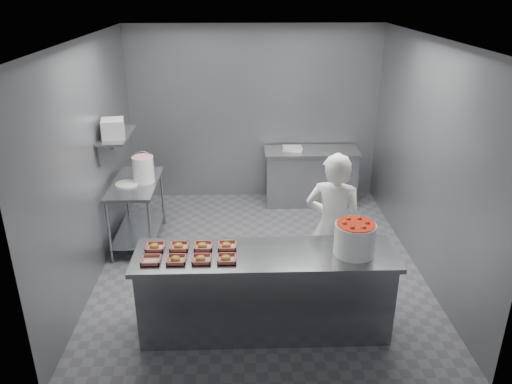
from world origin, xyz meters
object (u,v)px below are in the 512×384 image
at_px(tray_7, 227,246).
at_px(strawberry_tub, 355,238).
at_px(tray_1, 176,259).
at_px(tray_0, 151,260).
at_px(service_counter, 265,292).
at_px(tray_6, 203,246).
at_px(tray_2, 201,259).
at_px(worker, 333,228).
at_px(prep_table, 137,203).
at_px(tray_3, 226,259).
at_px(glaze_bucket, 143,169).
at_px(appliance, 113,128).
at_px(tray_4, 155,247).
at_px(tray_5, 179,246).
at_px(back_counter, 310,176).

xyz_separation_m(tray_7, strawberry_tub, (1.25, -0.16, 0.15)).
bearing_deg(tray_1, tray_0, 180.00).
xyz_separation_m(service_counter, tray_6, (-0.62, 0.13, 0.47)).
xyz_separation_m(tray_2, worker, (1.40, 0.73, -0.06)).
distance_m(tray_0, worker, 2.01).
bearing_deg(prep_table, worker, -29.07).
bearing_deg(tray_7, strawberry_tub, -7.18).
xyz_separation_m(tray_3, glaze_bucket, (-1.14, 2.09, 0.16)).
xyz_separation_m(tray_0, appliance, (-0.72, 1.94, 0.76)).
xyz_separation_m(tray_4, strawberry_tub, (1.97, -0.16, 0.15)).
distance_m(worker, strawberry_tub, 0.67).
bearing_deg(glaze_bucket, tray_3, -61.36).
height_order(tray_6, worker, worker).
xyz_separation_m(tray_1, tray_5, (0.00, 0.26, 0.00)).
relative_size(tray_1, tray_6, 1.00).
distance_m(service_counter, appliance, 2.85).
xyz_separation_m(back_counter, tray_4, (-2.00, -3.12, 0.47)).
bearing_deg(tray_3, tray_5, 151.93).
xyz_separation_m(back_counter, tray_0, (-2.00, -3.38, 0.47)).
bearing_deg(tray_7, tray_1, -151.93).
bearing_deg(tray_3, tray_7, 90.00).
bearing_deg(strawberry_tub, tray_3, -175.46).
bearing_deg(tray_5, back_counter, 60.59).
height_order(tray_6, glaze_bucket, glaze_bucket).
height_order(tray_4, glaze_bucket, glaze_bucket).
xyz_separation_m(tray_6, tray_7, (0.24, 0.00, 0.00)).
height_order(tray_1, tray_7, same).
relative_size(tray_1, tray_2, 1.00).
bearing_deg(tray_3, tray_4, 160.43).
relative_size(tray_2, tray_3, 1.00).
relative_size(service_counter, back_counter, 1.73).
bearing_deg(appliance, tray_3, -64.14).
xyz_separation_m(service_counter, back_counter, (0.90, 3.25, -0.00)).
distance_m(worker, glaze_bucket, 2.68).
distance_m(prep_table, appliance, 1.11).
relative_size(back_counter, tray_0, 8.01).
bearing_deg(tray_5, tray_2, -46.85).
distance_m(prep_table, tray_6, 2.12).
height_order(prep_table, worker, worker).
bearing_deg(tray_4, tray_0, -89.32).
relative_size(back_counter, strawberry_tub, 3.77).
bearing_deg(service_counter, appliance, 135.15).
xyz_separation_m(tray_4, tray_5, (0.24, 0.00, 0.00)).
xyz_separation_m(tray_0, tray_6, (0.48, 0.26, 0.00)).
relative_size(worker, glaze_bucket, 4.03).
relative_size(back_counter, tray_7, 8.01).
distance_m(tray_1, tray_5, 0.26).
relative_size(tray_3, appliance, 0.61).
xyz_separation_m(tray_3, tray_5, (-0.48, 0.26, 0.00)).
bearing_deg(back_counter, tray_6, -115.96).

